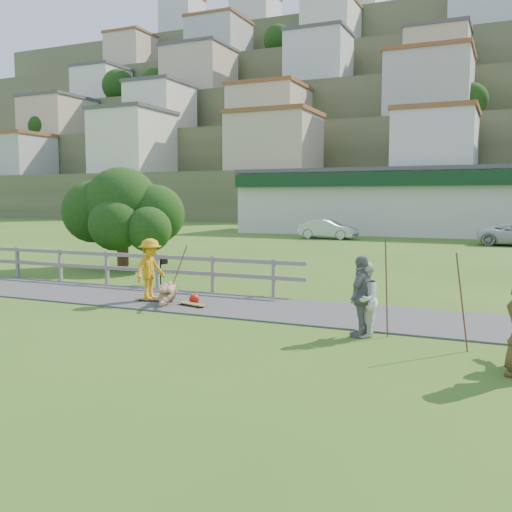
% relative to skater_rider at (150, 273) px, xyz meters
% --- Properties ---
extents(ground, '(260.00, 260.00, 0.00)m').
position_rel_skater_rider_xyz_m(ground, '(0.74, -1.06, -0.83)').
color(ground, '#355B1A').
rests_on(ground, ground).
extents(path, '(34.00, 3.00, 0.04)m').
position_rel_skater_rider_xyz_m(path, '(0.74, 0.44, -0.81)').
color(path, '#39393C').
rests_on(path, ground).
extents(fence, '(15.05, 0.10, 1.10)m').
position_rel_skater_rider_xyz_m(fence, '(-3.88, 2.24, -0.11)').
color(fence, '#68625C').
rests_on(fence, ground).
extents(strip_mall, '(32.50, 10.75, 5.10)m').
position_rel_skater_rider_xyz_m(strip_mall, '(4.74, 33.88, 1.75)').
color(strip_mall, beige).
rests_on(strip_mall, ground).
extents(hillside, '(220.00, 67.00, 47.50)m').
position_rel_skater_rider_xyz_m(hillside, '(0.74, 90.25, 13.58)').
color(hillside, '#434F2E').
rests_on(hillside, ground).
extents(skater_rider, '(0.71, 1.12, 1.66)m').
position_rel_skater_rider_xyz_m(skater_rider, '(0.00, 0.00, 0.00)').
color(skater_rider, orange).
rests_on(skater_rider, ground).
extents(skater_fallen, '(1.85, 1.07, 0.66)m').
position_rel_skater_rider_xyz_m(skater_fallen, '(0.61, -0.07, -0.50)').
color(skater_fallen, tan).
rests_on(skater_fallen, ground).
extents(spectator_a, '(0.69, 0.83, 1.56)m').
position_rel_skater_rider_xyz_m(spectator_a, '(6.24, -1.46, -0.05)').
color(spectator_a, white).
rests_on(spectator_a, ground).
extents(spectator_b, '(0.56, 1.04, 1.69)m').
position_rel_skater_rider_xyz_m(spectator_b, '(6.21, -1.48, 0.02)').
color(spectator_b, slate).
rests_on(spectator_b, ground).
extents(car_silver, '(4.14, 1.64, 1.34)m').
position_rel_skater_rider_xyz_m(car_silver, '(-2.60, 25.41, -0.16)').
color(car_silver, '#B6B7BE').
rests_on(car_silver, ground).
extents(tree, '(4.85, 4.85, 3.65)m').
position_rel_skater_rider_xyz_m(tree, '(-5.36, 5.89, 1.00)').
color(tree, black).
rests_on(tree, ground).
extents(bbq, '(0.44, 0.35, 0.91)m').
position_rel_skater_rider_xyz_m(bbq, '(-1.57, 2.85, -0.37)').
color(bbq, black).
rests_on(bbq, ground).
extents(longboard_rider, '(0.87, 0.34, 0.09)m').
position_rel_skater_rider_xyz_m(longboard_rider, '(0.00, 0.00, -0.78)').
color(longboard_rider, brown).
rests_on(longboard_rider, ground).
extents(longboard_fallen, '(0.90, 0.45, 0.10)m').
position_rel_skater_rider_xyz_m(longboard_fallen, '(1.41, -0.17, -0.78)').
color(longboard_fallen, brown).
rests_on(longboard_fallen, ground).
extents(helmet, '(0.28, 0.28, 0.28)m').
position_rel_skater_rider_xyz_m(helmet, '(1.21, 0.28, -0.69)').
color(helmet, red).
rests_on(helmet, ground).
extents(pole_rider, '(0.03, 0.03, 1.71)m').
position_rel_skater_rider_xyz_m(pole_rider, '(0.60, 0.40, 0.03)').
color(pole_rider, brown).
rests_on(pole_rider, ground).
extents(pole_spec_left, '(0.03, 0.03, 2.00)m').
position_rel_skater_rider_xyz_m(pole_spec_left, '(6.67, -1.28, 0.17)').
color(pole_spec_left, brown).
rests_on(pole_spec_left, ground).
extents(pole_spec_right, '(0.03, 0.03, 1.87)m').
position_rel_skater_rider_xyz_m(pole_spec_right, '(8.17, -1.82, 0.11)').
color(pole_spec_right, brown).
rests_on(pole_spec_right, ground).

